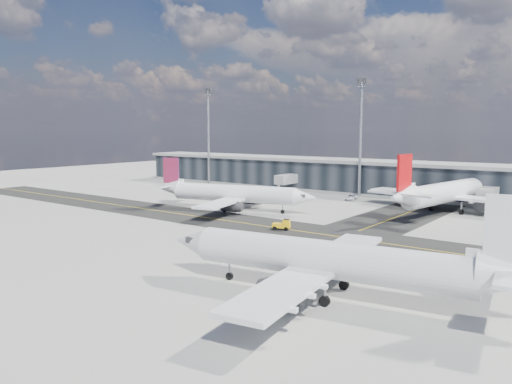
# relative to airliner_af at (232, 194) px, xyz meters

# --- Properties ---
(ground) EXTENTS (300.00, 300.00, 0.00)m
(ground) POSITION_rel_airliner_af_xyz_m (12.47, -13.80, -3.50)
(ground) COLOR gray
(ground) RESTS_ON ground
(taxiway_lanes) EXTENTS (180.00, 63.00, 0.03)m
(taxiway_lanes) POSITION_rel_airliner_af_xyz_m (16.38, -3.06, -3.49)
(taxiway_lanes) COLOR black
(taxiway_lanes) RESTS_ON ground
(terminal_concourse) EXTENTS (152.00, 19.80, 8.80)m
(terminal_concourse) POSITION_rel_airliner_af_xyz_m (12.51, 41.13, 0.59)
(terminal_concourse) COLOR black
(terminal_concourse) RESTS_ON ground
(floodlight_masts) EXTENTS (102.50, 0.70, 28.90)m
(floodlight_masts) POSITION_rel_airliner_af_xyz_m (12.47, 34.20, 12.11)
(floodlight_masts) COLOR gray
(floodlight_masts) RESTS_ON ground
(airliner_af) EXTENTS (35.38, 30.42, 10.59)m
(airliner_af) POSITION_rel_airliner_af_xyz_m (0.00, 0.00, 0.00)
(airliner_af) COLOR white
(airliner_af) RESTS_ON ground
(airliner_redtail) EXTENTS (35.75, 41.73, 12.38)m
(airliner_redtail) POSITION_rel_airliner_af_xyz_m (36.62, 23.98, 0.59)
(airliner_redtail) COLOR white
(airliner_redtail) RESTS_ON ground
(airliner_near) EXTENTS (38.20, 32.69, 11.32)m
(airliner_near) POSITION_rel_airliner_af_xyz_m (42.53, -35.56, 0.24)
(airliner_near) COLOR silver
(airliner_near) RESTS_ON ground
(baggage_tug) EXTENTS (3.22, 2.29, 1.83)m
(baggage_tug) POSITION_rel_airliner_af_xyz_m (19.92, -10.60, -2.58)
(baggage_tug) COLOR yellow
(baggage_tug) RESTS_ON ground
(service_van) EXTENTS (3.21, 5.19, 1.34)m
(service_van) POSITION_rel_airliner_af_xyz_m (13.18, 28.51, -2.83)
(service_van) COLOR white
(service_van) RESTS_ON ground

